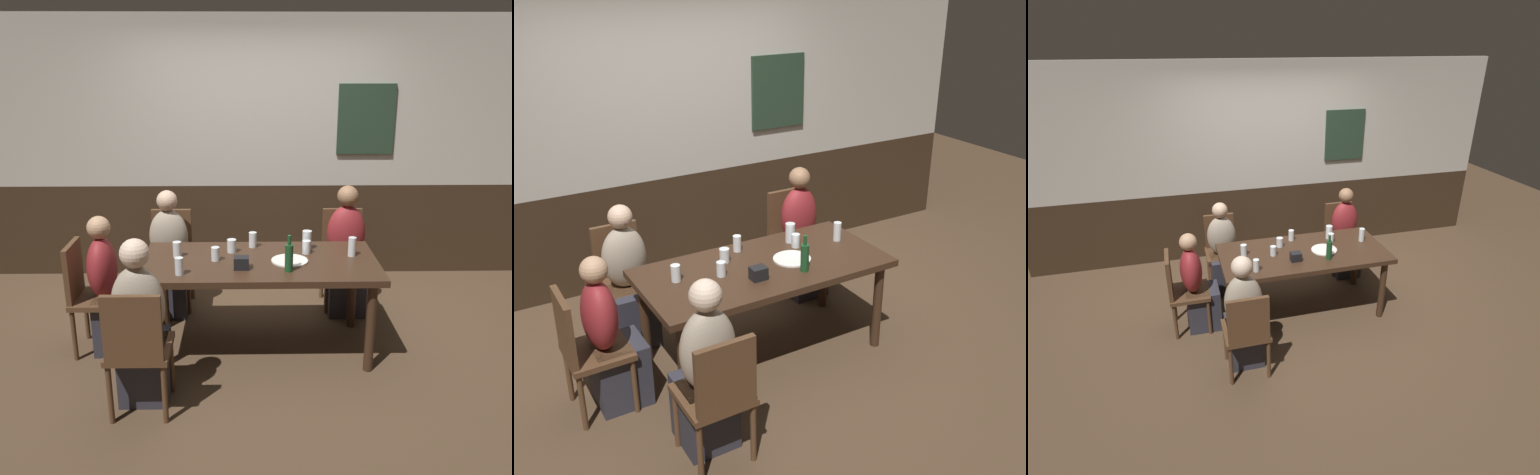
{
  "view_description": "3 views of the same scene",
  "coord_description": "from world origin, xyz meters",
  "views": [
    {
      "loc": [
        -0.1,
        -3.93,
        2.21
      ],
      "look_at": [
        -0.03,
        -0.01,
        0.92
      ],
      "focal_mm": 38.89,
      "sensor_mm": 36.0,
      "label": 1
    },
    {
      "loc": [
        -1.98,
        -3.44,
        2.7
      ],
      "look_at": [
        0.12,
        0.11,
        0.89
      ],
      "focal_mm": 43.44,
      "sensor_mm": 36.0,
      "label": 2
    },
    {
      "loc": [
        -1.25,
        -3.78,
        2.78
      ],
      "look_at": [
        -0.23,
        -0.05,
        0.96
      ],
      "focal_mm": 29.2,
      "sensor_mm": 36.0,
      "label": 3
    }
  ],
  "objects": [
    {
      "name": "beer_glass_half",
      "position": [
        -0.33,
        0.0,
        0.79
      ],
      "size": [
        0.06,
        0.06,
        0.11
      ],
      "color": "silver",
      "rests_on": "dining_table"
    },
    {
      "name": "chair_head_west",
      "position": [
        -1.31,
        0.0,
        0.5
      ],
      "size": [
        0.4,
        0.4,
        0.88
      ],
      "color": "#513521",
      "rests_on": "ground_plane"
    },
    {
      "name": "person_left_near",
      "position": [
        -0.78,
        -0.69,
        0.49
      ],
      "size": [
        0.34,
        0.37,
        1.16
      ],
      "color": "#2D2D38",
      "rests_on": "ground_plane"
    },
    {
      "name": "beer_glass_tall",
      "position": [
        -0.05,
        0.3,
        0.8
      ],
      "size": [
        0.06,
        0.06,
        0.12
      ],
      "color": "silver",
      "rests_on": "dining_table"
    },
    {
      "name": "dining_table",
      "position": [
        0.0,
        0.0,
        0.66
      ],
      "size": [
        1.78,
        0.87,
        0.74
      ],
      "color": "#382316",
      "rests_on": "ground_plane"
    },
    {
      "name": "person_left_far",
      "position": [
        -0.78,
        0.69,
        0.46
      ],
      "size": [
        0.34,
        0.37,
        1.11
      ],
      "color": "#2D2D38",
      "rests_on": "ground_plane"
    },
    {
      "name": "pint_glass_amber",
      "position": [
        0.38,
        0.24,
        0.81
      ],
      "size": [
        0.07,
        0.07,
        0.15
      ],
      "color": "silver",
      "rests_on": "dining_table"
    },
    {
      "name": "chair_right_far",
      "position": [
        0.78,
        0.85,
        0.5
      ],
      "size": [
        0.4,
        0.4,
        0.88
      ],
      "color": "#513521",
      "rests_on": "ground_plane"
    },
    {
      "name": "tumbler_water",
      "position": [
        -0.63,
        0.09,
        0.79
      ],
      "size": [
        0.07,
        0.07,
        0.12
      ],
      "color": "silver",
      "rests_on": "dining_table"
    },
    {
      "name": "condiment_caddy",
      "position": [
        -0.14,
        -0.17,
        0.79
      ],
      "size": [
        0.11,
        0.09,
        0.09
      ],
      "primitive_type": "cube",
      "color": "black",
      "rests_on": "dining_table"
    },
    {
      "name": "chair_left_near",
      "position": [
        -0.78,
        -0.85,
        0.5
      ],
      "size": [
        0.4,
        0.4,
        0.88
      ],
      "color": "#513521",
      "rests_on": "ground_plane"
    },
    {
      "name": "chair_left_far",
      "position": [
        -0.78,
        0.85,
        0.5
      ],
      "size": [
        0.4,
        0.4,
        0.88
      ],
      "color": "#513521",
      "rests_on": "ground_plane"
    },
    {
      "name": "beer_bottle_green",
      "position": [
        0.2,
        -0.23,
        0.85
      ],
      "size": [
        0.06,
        0.06,
        0.27
      ],
      "color": "#194723",
      "rests_on": "dining_table"
    },
    {
      "name": "person_head_west",
      "position": [
        -1.14,
        0.0,
        0.45
      ],
      "size": [
        0.37,
        0.34,
        1.09
      ],
      "color": "#2D2D38",
      "rests_on": "ground_plane"
    },
    {
      "name": "wall_back",
      "position": [
        0.01,
        1.65,
        1.3
      ],
      "size": [
        6.4,
        0.13,
        2.6
      ],
      "color": "#332316",
      "rests_on": "ground_plane"
    },
    {
      "name": "plate_white_large",
      "position": [
        0.23,
        -0.03,
        0.75
      ],
      "size": [
        0.28,
        0.28,
        0.01
      ],
      "primitive_type": "cylinder",
      "color": "white",
      "rests_on": "dining_table"
    },
    {
      "name": "pint_glass_stout",
      "position": [
        -0.22,
        0.18,
        0.78
      ],
      "size": [
        0.07,
        0.07,
        0.1
      ],
      "color": "silver",
      "rests_on": "dining_table"
    },
    {
      "name": "pint_glass_pale",
      "position": [
        0.37,
        0.14,
        0.79
      ],
      "size": [
        0.06,
        0.06,
        0.1
      ],
      "color": "silver",
      "rests_on": "dining_table"
    },
    {
      "name": "ground_plane",
      "position": [
        0.0,
        0.0,
        0.0
      ],
      "size": [
        12.0,
        12.0,
        0.0
      ],
      "primitive_type": "plane",
      "color": "#4C3826"
    },
    {
      "name": "tumbler_short",
      "position": [
        -0.57,
        -0.28,
        0.8
      ],
      "size": [
        0.06,
        0.06,
        0.13
      ],
      "color": "silver",
      "rests_on": "dining_table"
    },
    {
      "name": "person_right_far",
      "position": [
        0.78,
        0.69,
        0.48
      ],
      "size": [
        0.34,
        0.37,
        1.15
      ],
      "color": "#2D2D38",
      "rests_on": "ground_plane"
    },
    {
      "name": "highball_clear",
      "position": [
        0.71,
        0.08,
        0.8
      ],
      "size": [
        0.06,
        0.06,
        0.15
      ],
      "color": "silver",
      "rests_on": "dining_table"
    }
  ]
}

